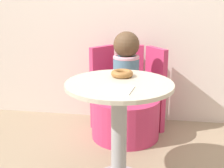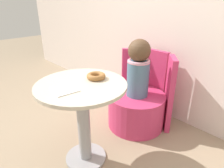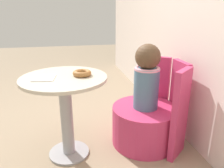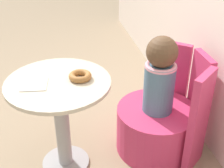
{
  "view_description": "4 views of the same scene",
  "coord_description": "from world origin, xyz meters",
  "px_view_note": "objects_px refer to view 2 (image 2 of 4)",
  "views": [
    {
      "loc": [
        0.28,
        -1.82,
        1.24
      ],
      "look_at": [
        -0.05,
        0.31,
        0.59
      ],
      "focal_mm": 50.0,
      "sensor_mm": 36.0,
      "label": 1
    },
    {
      "loc": [
        1.16,
        -0.75,
        1.27
      ],
      "look_at": [
        -0.01,
        0.35,
        0.57
      ],
      "focal_mm": 32.0,
      "sensor_mm": 36.0,
      "label": 2
    },
    {
      "loc": [
        1.68,
        0.02,
        1.18
      ],
      "look_at": [
        0.0,
        0.38,
        0.59
      ],
      "focal_mm": 35.0,
      "sensor_mm": 36.0,
      "label": 3
    },
    {
      "loc": [
        1.76,
        -0.02,
        1.66
      ],
      "look_at": [
        0.05,
        0.34,
        0.64
      ],
      "focal_mm": 50.0,
      "sensor_mm": 36.0,
      "label": 4
    }
  ],
  "objects_px": {
    "donut": "(96,76)",
    "tub_chair": "(136,110)",
    "child_figure": "(138,68)",
    "round_table": "(83,107)"
  },
  "relations": [
    {
      "from": "round_table",
      "to": "child_figure",
      "type": "relative_size",
      "value": 1.23
    },
    {
      "from": "child_figure",
      "to": "round_table",
      "type": "bearing_deg",
      "value": -87.0
    },
    {
      "from": "tub_chair",
      "to": "donut",
      "type": "xyz_separation_m",
      "value": [
        0.03,
        -0.55,
        0.54
      ]
    },
    {
      "from": "tub_chair",
      "to": "child_figure",
      "type": "relative_size",
      "value": 1.04
    },
    {
      "from": "child_figure",
      "to": "tub_chair",
      "type": "bearing_deg",
      "value": -97.13
    },
    {
      "from": "round_table",
      "to": "tub_chair",
      "type": "xyz_separation_m",
      "value": [
        -0.04,
        0.69,
        -0.32
      ]
    },
    {
      "from": "tub_chair",
      "to": "child_figure",
      "type": "distance_m",
      "value": 0.46
    },
    {
      "from": "donut",
      "to": "tub_chair",
      "type": "bearing_deg",
      "value": 93.64
    },
    {
      "from": "round_table",
      "to": "tub_chair",
      "type": "bearing_deg",
      "value": 93.0
    },
    {
      "from": "round_table",
      "to": "donut",
      "type": "bearing_deg",
      "value": 90.49
    }
  ]
}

